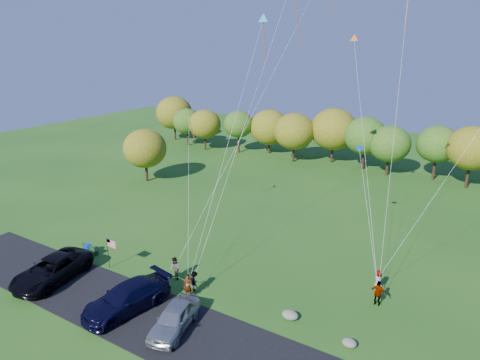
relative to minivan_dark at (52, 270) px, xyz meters
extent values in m
plane|color=#1F5418|center=(10.60, 4.32, -0.97)|extent=(140.00, 140.00, 0.00)
cube|color=black|center=(10.60, 0.32, -0.94)|extent=(44.00, 6.00, 0.06)
cylinder|color=#3B2415|center=(-24.52, 41.83, 0.20)|extent=(0.36, 0.36, 2.33)
ellipsoid|color=#2E5E17|center=(-24.52, 41.83, 3.03)|extent=(5.13, 5.13, 4.62)
cylinder|color=#3B2415|center=(-20.08, 43.55, 0.27)|extent=(0.36, 0.36, 2.48)
ellipsoid|color=#2E5E17|center=(-20.08, 43.55, 3.30)|extent=(5.47, 5.47, 4.92)
cylinder|color=#3B2415|center=(-14.67, 40.72, 0.13)|extent=(0.36, 0.36, 2.20)
ellipsoid|color=#2E5E17|center=(-14.67, 40.72, 2.80)|extent=(4.83, 4.83, 4.35)
cylinder|color=#3B2415|center=(-8.98, 43.58, 0.26)|extent=(0.36, 0.36, 2.46)
ellipsoid|color=#2E5E17|center=(-8.98, 43.58, 3.41)|extent=(5.90, 5.90, 5.31)
cylinder|color=#3B2415|center=(-4.94, 40.69, 0.56)|extent=(0.36, 0.36, 3.06)
ellipsoid|color=#285A17|center=(-4.94, 40.69, 3.78)|extent=(5.21, 5.21, 4.68)
cylinder|color=#3B2415|center=(-0.17, 40.36, 0.18)|extent=(0.36, 0.36, 2.29)
ellipsoid|color=#285A17|center=(-0.17, 40.36, 3.09)|extent=(5.43, 5.43, 4.89)
cylinder|color=#3B2415|center=(6.00, 43.52, 0.26)|extent=(0.36, 0.36, 2.46)
ellipsoid|color=#2E5E17|center=(6.00, 43.52, 3.26)|extent=(5.44, 5.44, 4.90)
cylinder|color=#3B2415|center=(10.92, 41.84, 0.43)|extent=(0.36, 0.36, 2.79)
ellipsoid|color=#2E5E17|center=(10.92, 41.84, 3.96)|extent=(6.60, 6.60, 5.94)
cylinder|color=#3B2415|center=(14.83, 41.92, 0.32)|extent=(0.36, 0.36, 2.58)
ellipsoid|color=#285A17|center=(14.83, 41.92, 3.18)|extent=(4.82, 4.82, 4.34)
cylinder|color=#3B2415|center=(21.16, 42.64, 0.41)|extent=(0.36, 0.36, 2.76)
ellipsoid|color=#2E5E17|center=(21.16, 42.64, 3.50)|extent=(5.27, 5.27, 4.74)
cylinder|color=#3B2415|center=(25.16, 40.70, 0.33)|extent=(0.36, 0.36, 2.60)
ellipsoid|color=#2E5E17|center=(25.16, 40.70, 3.46)|extent=(5.61, 5.61, 5.05)
cylinder|color=#3B2415|center=(-11.40, 22.32, 0.33)|extent=(0.36, 0.36, 2.60)
ellipsoid|color=#2E5E17|center=(-11.40, 22.32, 3.45)|extent=(5.60, 5.60, 5.04)
imported|color=black|center=(0.00, 0.00, 0.00)|extent=(4.03, 6.93, 1.81)
imported|color=black|center=(7.69, 0.27, 0.01)|extent=(3.70, 6.68, 1.83)
imported|color=#9B9FA6|center=(11.78, 0.35, -0.10)|extent=(2.97, 5.08, 1.62)
imported|color=#4C4C59|center=(10.23, 3.69, -0.05)|extent=(0.76, 0.59, 1.84)
imported|color=#4C4C59|center=(7.81, 5.13, -0.06)|extent=(1.10, 1.02, 1.82)
imported|color=#4C4C59|center=(10.06, 4.62, -0.18)|extent=(1.17, 1.04, 1.57)
imported|color=#4C4C59|center=(22.02, 9.89, -0.04)|extent=(1.11, 0.52, 1.86)
imported|color=#4C4C59|center=(21.53, 11.75, -0.15)|extent=(0.92, 0.94, 1.63)
cube|color=#153B17|center=(-1.17, 4.55, -0.58)|extent=(1.67, 0.18, 0.06)
cube|color=#153B17|center=(-1.17, 4.38, -0.30)|extent=(1.67, 0.13, 0.51)
cube|color=#153B17|center=(-1.87, 4.55, -0.77)|extent=(0.09, 0.42, 0.39)
cube|color=#153B17|center=(-0.47, 4.55, -0.77)|extent=(0.09, 0.42, 0.39)
cylinder|color=#0E31D2|center=(-1.34, 4.45, -0.51)|extent=(0.60, 0.60, 0.91)
cylinder|color=black|center=(2.12, 3.67, 0.35)|extent=(0.05, 0.05, 2.63)
cube|color=red|center=(2.60, 3.67, 1.29)|extent=(0.95, 0.63, 0.02)
cube|color=navy|center=(2.31, 3.68, 1.48)|extent=(0.38, 0.02, 0.29)
ellipsoid|color=gray|center=(17.52, 5.27, -0.68)|extent=(1.13, 0.89, 0.57)
ellipsoid|color=slate|center=(21.73, 4.69, -0.73)|extent=(0.90, 0.75, 0.47)
cone|color=#1694E5|center=(8.76, 16.86, 18.41)|extent=(1.02, 0.53, 0.93)
cone|color=orange|center=(15.78, 19.88, 16.82)|extent=(0.79, 0.37, 0.73)
cube|color=#B9F614|center=(2.81, 13.81, 9.80)|extent=(0.49, 0.52, 0.66)
cube|color=blue|center=(17.40, 18.59, 7.90)|extent=(0.69, 0.17, 0.69)
camera|label=1|loc=(27.41, -17.04, 16.48)|focal=32.00mm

